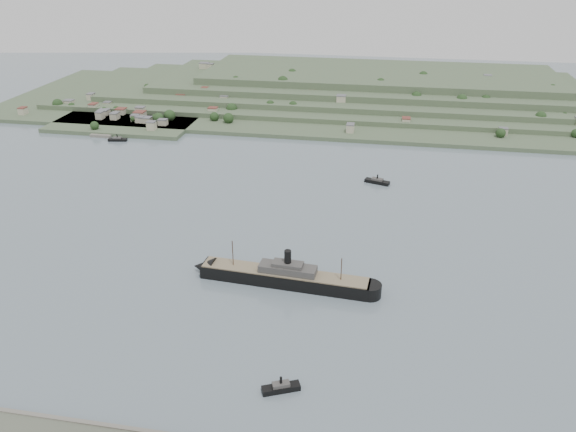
# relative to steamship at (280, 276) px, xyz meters

# --- Properties ---
(ground) EXTENTS (1400.00, 1400.00, 0.00)m
(ground) POSITION_rel_steamship_xyz_m (-24.50, 30.39, -4.95)
(ground) COLOR slate
(ground) RESTS_ON ground
(far_peninsula) EXTENTS (760.00, 309.00, 30.00)m
(far_peninsula) POSITION_rel_steamship_xyz_m (3.40, 423.48, 6.93)
(far_peninsula) COLOR #3F5337
(far_peninsula) RESTS_ON ground
(steamship) EXTENTS (111.78, 20.84, 26.80)m
(steamship) POSITION_rel_steamship_xyz_m (0.00, 0.00, 0.00)
(steamship) COLOR black
(steamship) RESTS_ON ground
(tugboat) EXTENTS (17.39, 10.92, 7.64)m
(tugboat) POSITION_rel_steamship_xyz_m (16.92, -84.76, -3.08)
(tugboat) COLOR black
(tugboat) RESTS_ON ground
(ferry_west) EXTENTS (18.97, 7.97, 6.90)m
(ferry_west) POSITION_rel_steamship_xyz_m (-207.35, 225.38, -3.29)
(ferry_west) COLOR black
(ferry_west) RESTS_ON ground
(ferry_east) EXTENTS (21.12, 11.68, 7.64)m
(ferry_east) POSITION_rel_steamship_xyz_m (50.17, 160.99, -3.11)
(ferry_east) COLOR black
(ferry_east) RESTS_ON ground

